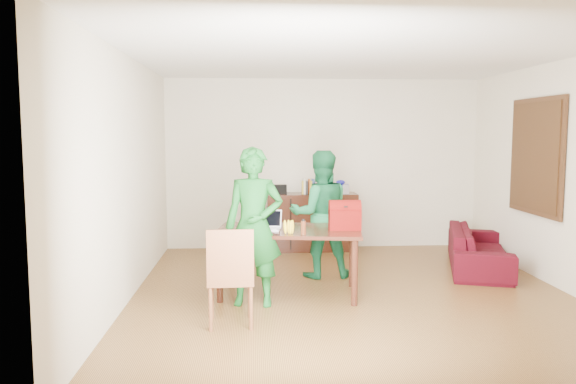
{
  "coord_description": "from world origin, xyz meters",
  "views": [
    {
      "loc": [
        -1.13,
        -6.2,
        1.84
      ],
      "look_at": [
        -0.72,
        0.29,
        1.16
      ],
      "focal_mm": 35.0,
      "sensor_mm": 36.0,
      "label": 1
    }
  ],
  "objects": [
    {
      "name": "bananas",
      "position": [
        -0.74,
        -0.23,
        0.79
      ],
      "size": [
        0.16,
        0.1,
        0.06
      ],
      "primitive_type": null,
      "rotation": [
        0.0,
        0.0,
        0.05
      ],
      "color": "yellow",
      "rests_on": "table"
    },
    {
      "name": "room",
      "position": [
        0.01,
        0.13,
        1.31
      ],
      "size": [
        5.2,
        5.7,
        2.9
      ],
      "color": "#432810",
      "rests_on": "ground"
    },
    {
      "name": "bottle",
      "position": [
        -0.59,
        -0.27,
        0.84
      ],
      "size": [
        0.07,
        0.07,
        0.16
      ],
      "primitive_type": "cylinder",
      "rotation": [
        0.0,
        0.0,
        0.31
      ],
      "color": "#582814",
      "rests_on": "table"
    },
    {
      "name": "person_near",
      "position": [
        -1.12,
        -0.28,
        0.85
      ],
      "size": [
        0.67,
        0.49,
        1.7
      ],
      "primitive_type": "imported",
      "rotation": [
        0.0,
        0.0,
        -0.13
      ],
      "color": "#13581D",
      "rests_on": "ground"
    },
    {
      "name": "laptop",
      "position": [
        -0.98,
        0.04,
        0.8
      ],
      "size": [
        0.34,
        0.26,
        0.21
      ],
      "rotation": [
        0.0,
        0.0,
        -0.18
      ],
      "color": "white",
      "rests_on": "table"
    },
    {
      "name": "sofa",
      "position": [
        1.95,
        1.15,
        0.28
      ],
      "size": [
        1.28,
        2.03,
        0.55
      ],
      "primitive_type": "imported",
      "rotation": [
        0.0,
        0.0,
        1.26
      ],
      "color": "#3E080C",
      "rests_on": "ground"
    },
    {
      "name": "table",
      "position": [
        -0.72,
        0.09,
        0.67
      ],
      "size": [
        1.73,
        1.13,
        0.76
      ],
      "rotation": [
        0.0,
        0.0,
        -0.14
      ],
      "color": "black",
      "rests_on": "ground"
    },
    {
      "name": "person_far",
      "position": [
        -0.27,
        0.86,
        0.81
      ],
      "size": [
        0.82,
        0.66,
        1.63
      ],
      "primitive_type": "imported",
      "rotation": [
        0.0,
        0.0,
        3.19
      ],
      "color": "#166538",
      "rests_on": "ground"
    },
    {
      "name": "red_bag",
      "position": [
        -0.09,
        0.02,
        0.89
      ],
      "size": [
        0.36,
        0.22,
        0.26
      ],
      "primitive_type": "cube",
      "rotation": [
        0.0,
        0.0,
        -0.04
      ],
      "color": "#6E0F07",
      "rests_on": "table"
    },
    {
      "name": "chair",
      "position": [
        -1.35,
        -0.92,
        0.28
      ],
      "size": [
        0.45,
        0.43,
        0.96
      ],
      "rotation": [
        0.0,
        0.0,
        0.03
      ],
      "color": "brown",
      "rests_on": "ground"
    }
  ]
}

